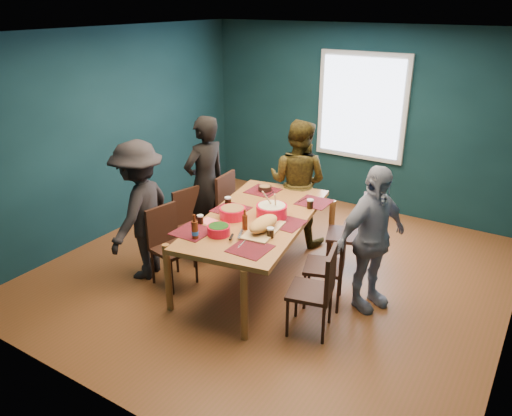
{
  "coord_description": "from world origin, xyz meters",
  "views": [
    {
      "loc": [
        2.56,
        -4.51,
        3.02
      ],
      "look_at": [
        -0.08,
        -0.3,
        0.91
      ],
      "focal_mm": 35.0,
      "sensor_mm": 36.0,
      "label": 1
    }
  ],
  "objects": [
    {
      "name": "beer_bottle_b",
      "position": [
        -0.02,
        -0.62,
        0.89
      ],
      "size": [
        0.06,
        0.06,
        0.22
      ],
      "color": "#4D1F0D",
      "rests_on": "dining_table"
    },
    {
      "name": "bowl_salad",
      "position": [
        -0.29,
        -0.45,
        0.87
      ],
      "size": [
        0.29,
        0.29,
        0.12
      ],
      "color": "red",
      "rests_on": "dining_table"
    },
    {
      "name": "beer_bottle_a",
      "position": [
        -0.32,
        -1.06,
        0.9
      ],
      "size": [
        0.07,
        0.07,
        0.26
      ],
      "color": "#4D1F0D",
      "rests_on": "dining_table"
    },
    {
      "name": "napkin_b",
      "position": [
        -0.46,
        -0.67,
        0.81
      ],
      "size": [
        0.17,
        0.17,
        0.0
      ],
      "primitive_type": "cube",
      "rotation": [
        0.0,
        0.0,
        -0.07
      ],
      "color": "#FF6B6F",
      "rests_on": "dining_table"
    },
    {
      "name": "person_back",
      "position": [
        -0.21,
        0.91,
        0.82
      ],
      "size": [
        0.84,
        0.68,
        1.64
      ],
      "primitive_type": "imported",
      "rotation": [
        0.0,
        0.0,
        3.22
      ],
      "color": "black",
      "rests_on": "floor"
    },
    {
      "name": "room",
      "position": [
        0.0,
        0.27,
        1.37
      ],
      "size": [
        5.01,
        5.01,
        2.71
      ],
      "color": "brown",
      "rests_on": "ground"
    },
    {
      "name": "cola_glass_d",
      "position": [
        -0.52,
        -0.2,
        0.87
      ],
      "size": [
        0.08,
        0.08,
        0.11
      ],
      "color": "black",
      "rests_on": "dining_table"
    },
    {
      "name": "bowl_herbs",
      "position": [
        -0.17,
        -0.87,
        0.86
      ],
      "size": [
        0.23,
        0.23,
        0.1
      ],
      "color": "red",
      "rests_on": "dining_table"
    },
    {
      "name": "cola_glass_a",
      "position": [
        -0.5,
        -0.75,
        0.86
      ],
      "size": [
        0.07,
        0.07,
        0.09
      ],
      "color": "black",
      "rests_on": "dining_table"
    },
    {
      "name": "person_right",
      "position": [
        1.15,
        -0.08,
        0.77
      ],
      "size": [
        0.72,
        0.98,
        1.55
      ],
      "primitive_type": "imported",
      "rotation": [
        0.0,
        0.0,
        1.14
      ],
      "color": "silver",
      "rests_on": "floor"
    },
    {
      "name": "bowl_dumpling",
      "position": [
        0.06,
        -0.2,
        0.88
      ],
      "size": [
        0.34,
        0.34,
        0.32
      ],
      "color": "red",
      "rests_on": "dining_table"
    },
    {
      "name": "chair_left_far",
      "position": [
        -0.85,
        0.35,
        0.56
      ],
      "size": [
        0.46,
        0.46,
        0.95
      ],
      "rotation": [
        0.0,
        0.0,
        0.07
      ],
      "color": "black",
      "rests_on": "floor"
    },
    {
      "name": "person_far_left",
      "position": [
        -1.13,
        0.16,
        0.86
      ],
      "size": [
        0.54,
        0.7,
        1.72
      ],
      "primitive_type": "imported",
      "rotation": [
        0.0,
        0.0,
        4.49
      ],
      "color": "black",
      "rests_on": "floor"
    },
    {
      "name": "cutting_board",
      "position": [
        0.17,
        -0.56,
        0.88
      ],
      "size": [
        0.37,
        0.7,
        0.15
      ],
      "rotation": [
        0.0,
        0.0,
        0.13
      ],
      "color": "tan",
      "rests_on": "dining_table"
    },
    {
      "name": "cola_glass_b",
      "position": [
        0.3,
        -0.64,
        0.86
      ],
      "size": [
        0.07,
        0.07,
        0.1
      ],
      "color": "black",
      "rests_on": "dining_table"
    },
    {
      "name": "small_bowl",
      "position": [
        -0.41,
        0.43,
        0.84
      ],
      "size": [
        0.16,
        0.16,
        0.07
      ],
      "color": "black",
      "rests_on": "dining_table"
    },
    {
      "name": "napkin_a",
      "position": [
        0.25,
        -0.19,
        0.81
      ],
      "size": [
        0.16,
        0.16,
        0.0
      ],
      "primitive_type": "cube",
      "rotation": [
        0.0,
        0.0,
        -0.25
      ],
      "color": "#FF6B6F",
      "rests_on": "dining_table"
    },
    {
      "name": "chair_left_near",
      "position": [
        -0.93,
        -0.8,
        0.52
      ],
      "size": [
        0.48,
        0.48,
        0.9
      ],
      "rotation": [
        0.0,
        0.0,
        -0.19
      ],
      "color": "black",
      "rests_on": "floor"
    },
    {
      "name": "dining_table",
      "position": [
        -0.08,
        -0.27,
        0.73
      ],
      "size": [
        1.42,
        2.28,
        0.81
      ],
      "rotation": [
        0.0,
        0.0,
        0.18
      ],
      "color": "#AA6A33",
      "rests_on": "floor"
    },
    {
      "name": "chair_right_far",
      "position": [
        0.74,
        0.52,
        0.55
      ],
      "size": [
        0.54,
        0.54,
        0.94
      ],
      "rotation": [
        0.0,
        0.0,
        0.33
      ],
      "color": "black",
      "rests_on": "floor"
    },
    {
      "name": "chair_right_mid",
      "position": [
        0.82,
        -0.25,
        0.52
      ],
      "size": [
        0.51,
        0.51,
        0.89
      ],
      "rotation": [
        0.0,
        0.0,
        0.32
      ],
      "color": "black",
      "rests_on": "floor"
    },
    {
      "name": "chair_left_mid",
      "position": [
        -1.09,
        -0.19,
        0.51
      ],
      "size": [
        0.48,
        0.48,
        0.87
      ],
      "rotation": [
        0.0,
        0.0,
        -0.26
      ],
      "color": "black",
      "rests_on": "floor"
    },
    {
      "name": "cola_glass_c",
      "position": [
        0.3,
        0.24,
        0.87
      ],
      "size": [
        0.08,
        0.08,
        0.11
      ],
      "color": "black",
      "rests_on": "dining_table"
    },
    {
      "name": "person_near_left",
      "position": [
        -1.28,
        -0.85,
        0.81
      ],
      "size": [
        0.83,
        1.16,
        1.62
      ],
      "primitive_type": "imported",
      "rotation": [
        0.0,
        0.0,
        4.95
      ],
      "color": "black",
      "rests_on": "floor"
    },
    {
      "name": "chair_right_near",
      "position": [
        0.92,
        -0.77,
        0.52
      ],
      "size": [
        0.49,
        0.49,
        0.9
      ],
      "rotation": [
        0.0,
        0.0,
        0.24
      ],
      "color": "black",
      "rests_on": "floor"
    },
    {
      "name": "napkin_c",
      "position": [
        0.25,
        -0.95,
        0.81
      ],
      "size": [
        0.21,
        0.21,
        0.0
      ],
      "primitive_type": "cube",
      "rotation": [
        0.0,
        0.0,
        0.45
      ],
      "color": "#FF6B6F",
      "rests_on": "dining_table"
    }
  ]
}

